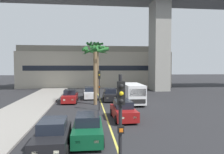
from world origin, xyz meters
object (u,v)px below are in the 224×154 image
at_px(car_queue_front, 70,97).
at_px(car_queue_fourth, 53,135).
at_px(traffic_light_median_near, 121,120).
at_px(traffic_light_median_far, 99,84).
at_px(palm_tree_mid_median, 98,53).
at_px(car_queue_sixth, 88,128).
at_px(palm_tree_far_median, 95,58).
at_px(car_queue_third, 123,111).
at_px(car_queue_fifth, 90,93).
at_px(delivery_van, 133,93).
at_px(car_queue_second, 110,95).
at_px(palm_tree_near_median, 95,52).

height_order(car_queue_front, car_queue_fourth, same).
xyz_separation_m(car_queue_front, traffic_light_median_near, (3.30, -19.63, 1.99)).
distance_m(traffic_light_median_far, palm_tree_mid_median, 13.39).
xyz_separation_m(car_queue_front, car_queue_sixth, (2.21, -13.74, 0.00)).
height_order(traffic_light_median_far, palm_tree_far_median, palm_tree_far_median).
bearing_deg(car_queue_third, car_queue_sixth, -121.92).
xyz_separation_m(car_queue_fourth, traffic_light_median_far, (3.02, 9.58, 1.99)).
bearing_deg(palm_tree_mid_median, traffic_light_median_far, -91.87).
bearing_deg(car_queue_sixth, traffic_light_median_near, -79.46).
relative_size(car_queue_fifth, car_queue_sixth, 1.01).
relative_size(car_queue_fifth, palm_tree_far_median, 0.61).
bearing_deg(traffic_light_median_far, traffic_light_median_near, -90.13).
bearing_deg(traffic_light_median_near, car_queue_front, 99.55).
bearing_deg(palm_tree_mid_median, car_queue_sixth, -94.16).
xyz_separation_m(car_queue_front, delivery_van, (7.51, -1.92, 0.57)).
relative_size(car_queue_front, palm_tree_mid_median, 0.53).
xyz_separation_m(traffic_light_median_near, palm_tree_mid_median, (0.45, 27.18, 3.85)).
bearing_deg(traffic_light_median_near, car_queue_second, 85.10).
height_order(palm_tree_mid_median, palm_tree_far_median, palm_tree_mid_median).
distance_m(car_queue_fifth, palm_tree_mid_median, 7.51).
bearing_deg(delivery_van, car_queue_front, 165.65).
height_order(car_queue_front, car_queue_second, same).
distance_m(car_queue_second, traffic_light_median_far, 6.63).
distance_m(delivery_van, traffic_light_median_far, 5.54).
xyz_separation_m(palm_tree_near_median, palm_tree_mid_median, (0.33, -5.61, -0.48)).
relative_size(car_queue_front, car_queue_second, 0.99).
distance_m(car_queue_third, traffic_light_median_far, 4.60).
bearing_deg(palm_tree_far_median, car_queue_third, -73.39).
bearing_deg(palm_tree_near_median, car_queue_sixth, -92.60).
bearing_deg(palm_tree_mid_median, traffic_light_median_near, -90.95).
relative_size(car_queue_sixth, traffic_light_median_near, 0.98).
height_order(car_queue_sixth, palm_tree_mid_median, palm_tree_mid_median).
height_order(car_queue_fifth, palm_tree_near_median, palm_tree_near_median).
relative_size(palm_tree_near_median, palm_tree_far_median, 1.33).
distance_m(traffic_light_median_near, palm_tree_mid_median, 27.45).
distance_m(car_queue_third, delivery_van, 7.47).
height_order(car_queue_third, palm_tree_near_median, palm_tree_near_median).
xyz_separation_m(car_queue_fifth, palm_tree_mid_median, (1.28, 4.54, 5.84)).
distance_m(traffic_light_median_far, palm_tree_far_median, 4.31).
distance_m(car_queue_front, palm_tree_near_median, 15.00).
distance_m(car_queue_fourth, traffic_light_median_near, 5.97).
bearing_deg(traffic_light_median_far, car_queue_third, -63.77).
distance_m(car_queue_fourth, palm_tree_mid_median, 23.41).
bearing_deg(car_queue_third, palm_tree_near_median, 94.49).
relative_size(palm_tree_near_median, palm_tree_mid_median, 1.14).
height_order(traffic_light_median_near, palm_tree_mid_median, palm_tree_mid_median).
xyz_separation_m(car_queue_sixth, traffic_light_median_near, (1.10, -5.89, 1.99)).
height_order(car_queue_front, car_queue_fifth, same).
bearing_deg(car_queue_fifth, palm_tree_far_median, -83.30).
height_order(car_queue_fourth, palm_tree_near_median, palm_tree_near_median).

